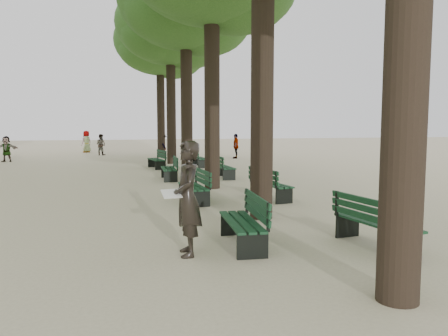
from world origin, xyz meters
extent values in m
plane|color=beige|center=(0.00, 0.00, 0.00)|extent=(120.00, 120.00, 0.00)
cylinder|color=#33261C|center=(1.50, 3.00, 3.75)|extent=(0.52, 0.52, 7.50)
cylinder|color=#33261C|center=(1.50, 8.00, 3.75)|extent=(0.52, 0.52, 7.50)
cylinder|color=#33261C|center=(1.50, 13.00, 3.75)|extent=(0.52, 0.52, 7.50)
cylinder|color=#33261C|center=(1.50, 18.00, 3.75)|extent=(0.52, 0.52, 7.50)
ellipsoid|color=#2A5A1F|center=(1.50, 18.00, 7.70)|extent=(6.00, 6.00, 4.50)
cylinder|color=#33261C|center=(1.50, 23.00, 3.75)|extent=(0.52, 0.52, 7.50)
ellipsoid|color=#2A5A1F|center=(1.50, 23.00, 7.70)|extent=(6.00, 6.00, 4.50)
cube|color=black|center=(0.35, 0.84, 0.23)|extent=(0.67, 1.84, 0.45)
cube|color=black|center=(0.35, 0.84, 0.45)|extent=(0.69, 1.84, 0.04)
cube|color=black|center=(0.63, 0.82, 0.72)|extent=(0.19, 1.80, 0.40)
cube|color=black|center=(0.35, 5.48, 0.23)|extent=(0.60, 1.82, 0.45)
cube|color=black|center=(0.35, 5.48, 0.45)|extent=(0.62, 1.82, 0.04)
cube|color=black|center=(0.63, 5.50, 0.72)|extent=(0.12, 1.80, 0.40)
cube|color=black|center=(0.35, 10.69, 0.23)|extent=(0.61, 1.82, 0.45)
cube|color=black|center=(0.35, 10.69, 0.45)|extent=(0.63, 1.83, 0.04)
cube|color=black|center=(0.63, 10.68, 0.72)|extent=(0.13, 1.80, 0.40)
cube|color=black|center=(0.35, 15.37, 0.23)|extent=(0.75, 1.85, 0.45)
cube|color=black|center=(0.35, 15.37, 0.45)|extent=(0.77, 1.86, 0.04)
cube|color=black|center=(0.63, 15.41, 0.72)|extent=(0.28, 1.79, 0.40)
cube|color=black|center=(2.65, 0.16, 0.23)|extent=(0.74, 1.85, 0.45)
cube|color=black|center=(2.65, 0.16, 0.45)|extent=(0.76, 1.85, 0.04)
cube|color=black|center=(2.37, 0.12, 0.72)|extent=(0.27, 1.79, 0.40)
cube|color=black|center=(2.65, 5.36, 0.23)|extent=(0.76, 1.85, 0.45)
cube|color=black|center=(2.65, 5.36, 0.45)|extent=(0.78, 1.86, 0.04)
cube|color=black|center=(2.37, 5.32, 0.72)|extent=(0.29, 1.79, 0.40)
cube|color=black|center=(2.65, 10.72, 0.23)|extent=(0.53, 1.80, 0.45)
cube|color=black|center=(2.65, 10.72, 0.45)|extent=(0.55, 1.80, 0.04)
cube|color=black|center=(2.37, 10.72, 0.72)|extent=(0.05, 1.80, 0.40)
cube|color=black|center=(2.65, 15.71, 0.23)|extent=(0.59, 1.82, 0.45)
cube|color=black|center=(2.65, 15.71, 0.45)|extent=(0.61, 1.82, 0.04)
cube|color=black|center=(2.37, 15.70, 0.72)|extent=(0.11, 1.80, 0.40)
imported|color=black|center=(-0.67, 0.55, 0.96)|extent=(0.41, 0.78, 1.91)
cube|color=white|center=(-0.92, 0.55, 1.05)|extent=(0.37, 0.29, 0.12)
imported|color=#262628|center=(1.59, 23.06, 0.80)|extent=(0.56, 1.08, 1.60)
imported|color=#262628|center=(6.06, 20.71, 0.80)|extent=(0.61, 0.99, 1.60)
imported|color=#262628|center=(-2.48, 26.06, 0.76)|extent=(0.78, 0.67, 1.52)
imported|color=#262628|center=(-7.79, 21.68, 0.76)|extent=(1.44, 0.51, 1.52)
imported|color=#262628|center=(-3.63, 29.72, 0.86)|extent=(0.86, 0.82, 1.72)
camera|label=1|loc=(-1.90, -6.50, 2.17)|focal=35.00mm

